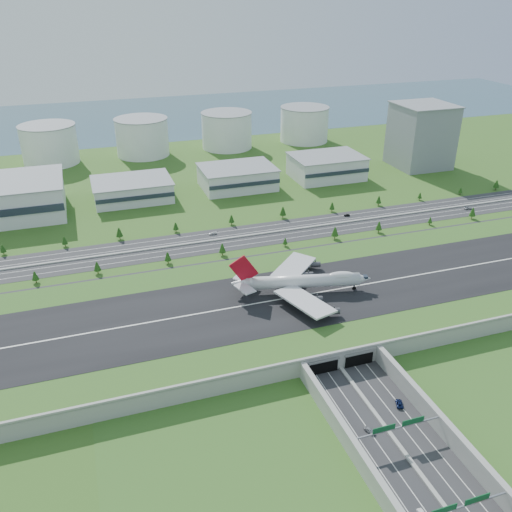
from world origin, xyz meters
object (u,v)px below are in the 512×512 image
object	(u,v)px
car_2	(399,403)
car_6	(468,208)
car_0	(370,431)
fuel_tank_a	(50,145)
office_tower	(421,136)
car_7	(212,233)
boeing_747	(302,281)
car_5	(347,215)

from	to	relation	value
car_2	car_6	size ratio (longest dim) A/B	0.92
car_0	car_2	distance (m)	20.64
car_2	fuel_tank_a	bearing A→B (deg)	-49.39
car_6	office_tower	bearing A→B (deg)	-1.41
fuel_tank_a	car_7	distance (m)	229.50
car_6	car_0	bearing A→B (deg)	146.92
boeing_747	car_7	distance (m)	104.59
office_tower	car_7	distance (m)	237.33
office_tower	boeing_747	world-z (taller)	office_tower
fuel_tank_a	car_0	size ratio (longest dim) A/B	10.64
boeing_747	car_2	world-z (taller)	boeing_747
car_0	office_tower	bearing A→B (deg)	32.23
office_tower	fuel_tank_a	distance (m)	340.18
fuel_tank_a	car_5	size ratio (longest dim) A/B	12.06
fuel_tank_a	car_6	distance (m)	367.88
boeing_747	car_7	world-z (taller)	boeing_747
car_5	car_7	world-z (taller)	car_7
car_2	car_6	world-z (taller)	car_6
car_5	car_6	bearing A→B (deg)	86.53
car_6	car_2	bearing A→B (deg)	148.47
office_tower	car_2	size ratio (longest dim) A/B	9.90
office_tower	car_5	bearing A→B (deg)	-142.76
boeing_747	car_6	bearing A→B (deg)	40.15
office_tower	car_0	distance (m)	351.08
car_6	car_5	bearing A→B (deg)	92.49
car_0	car_6	world-z (taller)	car_6
office_tower	car_0	world-z (taller)	office_tower
car_7	office_tower	bearing A→B (deg)	108.84
car_2	car_5	size ratio (longest dim) A/B	1.34
car_7	car_5	bearing A→B (deg)	86.57
car_5	car_6	size ratio (longest dim) A/B	0.69
car_0	car_2	bearing A→B (deg)	5.04
office_tower	car_6	xyz separation A→B (m)	(-26.31, -105.93, -26.54)
car_2	car_5	bearing A→B (deg)	-89.08
office_tower	car_6	distance (m)	112.33
boeing_747	car_6	distance (m)	190.79
car_0	car_2	world-z (taller)	car_0
boeing_747	car_6	world-z (taller)	boeing_747
fuel_tank_a	car_0	xyz separation A→B (m)	(113.27, -397.51, -16.58)
car_5	car_6	xyz separation A→B (m)	(91.67, -16.25, 0.16)
fuel_tank_a	car_2	size ratio (longest dim) A/B	9.00
car_0	car_6	distance (m)	252.46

